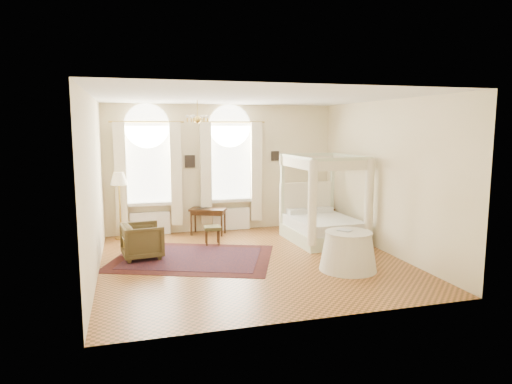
% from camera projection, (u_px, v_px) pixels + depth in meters
% --- Properties ---
extents(ground, '(6.00, 6.00, 0.00)m').
position_uv_depth(ground, '(252.00, 261.00, 9.36)').
color(ground, '#A86130').
rests_on(ground, ground).
extents(room_walls, '(6.00, 6.00, 6.00)m').
position_uv_depth(room_walls, '(252.00, 165.00, 9.08)').
color(room_walls, '#FFEBC2').
rests_on(room_walls, ground).
extents(window_left, '(1.62, 0.27, 3.29)m').
position_uv_depth(window_left, '(149.00, 177.00, 11.37)').
color(window_left, white).
rests_on(window_left, room_walls).
extents(window_right, '(1.62, 0.27, 3.29)m').
position_uv_depth(window_right, '(231.00, 175.00, 11.94)').
color(window_right, white).
rests_on(window_right, room_walls).
extents(chandelier, '(0.51, 0.45, 0.50)m').
position_uv_depth(chandelier, '(197.00, 119.00, 9.85)').
color(chandelier, '#B5923C').
rests_on(chandelier, room_walls).
extents(wall_pictures, '(2.54, 0.03, 0.39)m').
position_uv_depth(wall_pictures, '(226.00, 159.00, 11.94)').
color(wall_pictures, black).
rests_on(wall_pictures, room_walls).
extents(canopy_bed, '(1.66, 1.99, 2.07)m').
position_uv_depth(canopy_bed, '(323.00, 222.00, 10.91)').
color(canopy_bed, beige).
rests_on(canopy_bed, ground).
extents(nightstand, '(0.43, 0.40, 0.55)m').
position_uv_depth(nightstand, '(325.00, 218.00, 12.32)').
color(nightstand, '#351D0E').
rests_on(nightstand, ground).
extents(nightstand_lamp, '(0.30, 0.30, 0.44)m').
position_uv_depth(nightstand_lamp, '(324.00, 197.00, 12.32)').
color(nightstand_lamp, '#B5923C').
rests_on(nightstand_lamp, nightstand).
extents(writing_desk, '(1.01, 0.80, 0.67)m').
position_uv_depth(writing_desk, '(208.00, 212.00, 11.60)').
color(writing_desk, '#351D0E').
rests_on(writing_desk, ground).
extents(laptop, '(0.40, 0.32, 0.03)m').
position_uv_depth(laptop, '(201.00, 208.00, 11.55)').
color(laptop, black).
rests_on(laptop, writing_desk).
extents(stool, '(0.41, 0.41, 0.43)m').
position_uv_depth(stool, '(212.00, 229.00, 10.62)').
color(stool, '#3F391B').
rests_on(stool, ground).
extents(armchair, '(0.91, 0.89, 0.74)m').
position_uv_depth(armchair, '(142.00, 241.00, 9.52)').
color(armchair, '#43371D').
rests_on(armchair, ground).
extents(coffee_table, '(0.73, 0.56, 0.45)m').
position_uv_depth(coffee_table, '(139.00, 238.00, 9.59)').
color(coffee_table, silver).
rests_on(coffee_table, ground).
extents(floor_lamp, '(0.42, 0.42, 1.65)m').
position_uv_depth(floor_lamp, '(119.00, 182.00, 11.03)').
color(floor_lamp, '#B5923C').
rests_on(floor_lamp, ground).
extents(oriental_rug, '(3.86, 3.34, 0.01)m').
position_uv_depth(oriental_rug, '(193.00, 258.00, 9.54)').
color(oriental_rug, '#441510').
rests_on(oriental_rug, ground).
extents(side_table, '(1.10, 1.10, 0.75)m').
position_uv_depth(side_table, '(348.00, 251.00, 8.74)').
color(side_table, beige).
rests_on(side_table, ground).
extents(book, '(0.31, 0.32, 0.02)m').
position_uv_depth(book, '(342.00, 231.00, 8.67)').
color(book, black).
rests_on(book, side_table).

